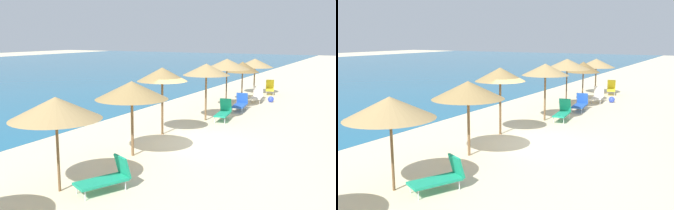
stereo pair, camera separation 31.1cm
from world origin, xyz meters
The scene contains 14 objects.
ground_plane centered at (0.00, 0.00, 0.00)m, with size 160.00×160.00×0.00m, color beige.
beach_umbrella_2 centered at (-6.35, 0.88, 2.35)m, with size 2.49×2.49×2.66m.
beach_umbrella_3 centered at (-2.64, 0.91, 2.38)m, with size 2.59×2.59×2.71m.
beach_umbrella_4 centered at (0.60, 1.50, 2.63)m, with size 2.18×2.18×2.94m.
beach_umbrella_5 centered at (4.17, 0.96, 2.60)m, with size 2.38×2.38×2.90m.
beach_umbrella_6 centered at (7.90, 1.22, 2.64)m, with size 2.67×2.67×2.95m.
beach_umbrella_7 centered at (10.88, 1.21, 2.26)m, with size 2.16×2.16×2.61m.
beach_umbrella_8 centered at (14.39, 1.40, 2.31)m, with size 2.67×2.67×2.63m.
lounge_chair_0 centered at (-5.68, -0.26, 0.38)m, with size 1.64×1.23×0.92m.
lounge_chair_1 centered at (14.85, 0.33, 0.46)m, with size 1.40×0.88×1.05m.
lounge_chair_2 centered at (4.62, 0.15, 0.45)m, with size 1.64×0.80×1.07m.
lounge_chair_3 centered at (10.90, 0.17, 0.44)m, with size 1.44×0.80×1.02m.
lounge_chair_4 centered at (7.60, 0.24, 0.40)m, with size 1.72×0.86×0.96m.
beach_ball centered at (11.32, -0.62, 0.20)m, with size 0.39×0.39×0.39m, color blue.
Camera 2 is at (-13.76, -6.92, 4.25)m, focal length 41.56 mm.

